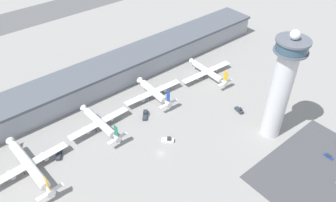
{
  "coord_description": "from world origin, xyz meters",
  "views": [
    {
      "loc": [
        -70.04,
        -90.23,
        125.9
      ],
      "look_at": [
        21.1,
        19.76,
        11.57
      ],
      "focal_mm": 35.0,
      "sensor_mm": 36.0,
      "label": 1
    }
  ],
  "objects": [
    {
      "name": "airplane_gate_alpha",
      "position": [
        -55.66,
        31.15,
        4.63
      ],
      "size": [
        40.18,
        44.79,
        14.35
      ],
      "color": "white",
      "rests_on": "ground"
    },
    {
      "name": "parking_lot_surface",
      "position": [
        51.4,
        -55.58,
        0.0
      ],
      "size": [
        64.0,
        40.0,
        0.01
      ],
      "primitive_type": "cube",
      "color": "#424247",
      "rests_on": "ground"
    },
    {
      "name": "terminal_building",
      "position": [
        0.0,
        70.0,
        7.63
      ],
      "size": [
        276.54,
        25.0,
        15.07
      ],
      "color": "#9399A3",
      "rests_on": "ground"
    },
    {
      "name": "car_silver_sedan",
      "position": [
        63.96,
        -56.11,
        0.56
      ],
      "size": [
        1.91,
        4.83,
        1.45
      ],
      "color": "black",
      "rests_on": "ground"
    },
    {
      "name": "runway_strip",
      "position": [
        0.0,
        206.26,
        0.0
      ],
      "size": [
        414.81,
        44.0,
        0.01
      ],
      "primitive_type": "cube",
      "color": "#515154",
      "rests_on": "ground"
    },
    {
      "name": "airplane_gate_bravo",
      "position": [
        -14.42,
        35.53,
        4.67
      ],
      "size": [
        36.92,
        35.23,
        13.65
      ],
      "color": "silver",
      "rests_on": "ground"
    },
    {
      "name": "ground_plane",
      "position": [
        0.0,
        0.0,
        0.0
      ],
      "size": [
        1000.0,
        1000.0,
        0.0
      ],
      "primitive_type": "plane",
      "color": "gray"
    },
    {
      "name": "airplane_gate_charlie",
      "position": [
        25.67,
        39.08,
        4.46
      ],
      "size": [
        39.56,
        32.17,
        14.24
      ],
      "color": "white",
      "rests_on": "ground"
    },
    {
      "name": "service_truck_baggage",
      "position": [
        -40.46,
        32.23,
        1.09
      ],
      "size": [
        6.34,
        7.83,
        3.13
      ],
      "color": "black",
      "rests_on": "ground"
    },
    {
      "name": "control_tower",
      "position": [
        55.6,
        -25.87,
        31.74
      ],
      "size": [
        15.89,
        15.89,
        61.54
      ],
      "color": "silver",
      "rests_on": "ground"
    },
    {
      "name": "service_truck_water",
      "position": [
        11.08,
        28.48,
        1.09
      ],
      "size": [
        7.28,
        7.78,
        3.12
      ],
      "color": "black",
      "rests_on": "ground"
    },
    {
      "name": "service_truck_catering",
      "position": [
        8.43,
        4.45,
        0.87
      ],
      "size": [
        6.31,
        6.52,
        2.53
      ],
      "color": "black",
      "rests_on": "ground"
    },
    {
      "name": "service_truck_fuel",
      "position": [
        56.32,
        -3.66,
        1.0
      ],
      "size": [
        3.34,
        6.45,
        2.87
      ],
      "color": "black",
      "rests_on": "ground"
    },
    {
      "name": "airplane_gate_delta",
      "position": [
        67.35,
        34.04,
        4.32
      ],
      "size": [
        40.02,
        35.05,
        13.0
      ],
      "color": "white",
      "rests_on": "ground"
    }
  ]
}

